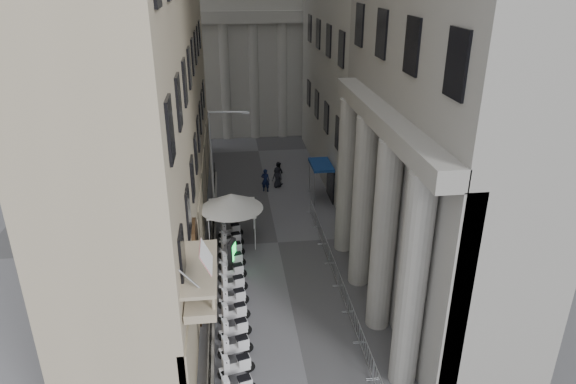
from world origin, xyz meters
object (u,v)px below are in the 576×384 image
object	(u,v)px
security_tent	(231,201)
street_lamp	(217,161)
info_kiosk	(232,254)
pedestrian_b	(278,173)
pedestrian_a	(265,180)

from	to	relation	value
security_tent	street_lamp	size ratio (longest dim) A/B	0.50
info_kiosk	pedestrian_b	distance (m)	13.82
security_tent	pedestrian_a	distance (m)	8.75
security_tent	info_kiosk	size ratio (longest dim) A/B	2.25
pedestrian_a	pedestrian_b	xyz separation A→B (m)	(1.22, 1.51, 0.00)
street_lamp	pedestrian_a	distance (m)	8.22
pedestrian_b	info_kiosk	bearing A→B (deg)	116.19
security_tent	info_kiosk	world-z (taller)	security_tent
pedestrian_a	security_tent	bearing A→B (deg)	89.09
info_kiosk	street_lamp	bearing A→B (deg)	116.81
street_lamp	pedestrian_b	size ratio (longest dim) A/B	4.30
street_lamp	pedestrian_a	xyz separation A→B (m)	(3.75, 6.07, -4.09)
info_kiosk	pedestrian_a	bearing A→B (deg)	94.67
security_tent	street_lamp	distance (m)	3.06
security_tent	info_kiosk	xyz separation A→B (m)	(-0.06, -3.63, -1.92)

